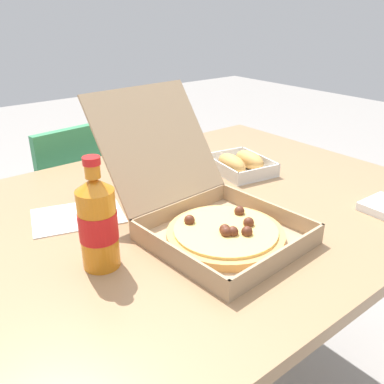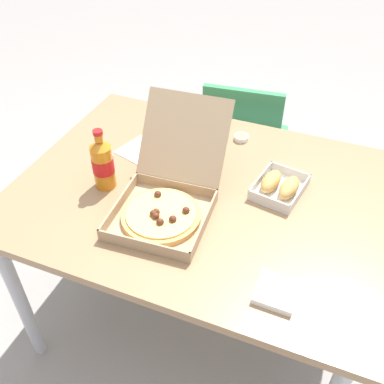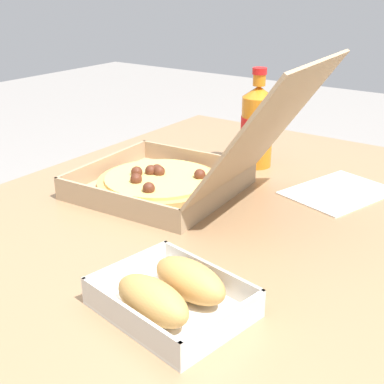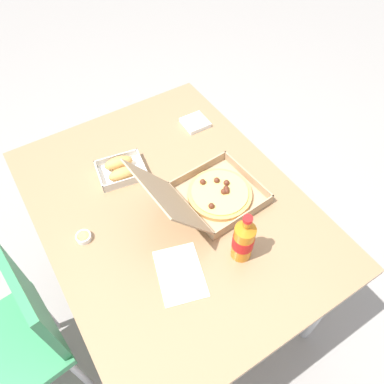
% 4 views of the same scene
% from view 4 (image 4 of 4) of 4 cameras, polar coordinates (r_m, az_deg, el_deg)
% --- Properties ---
extents(ground_plane, '(10.00, 10.00, 0.00)m').
position_cam_4_polar(ground_plane, '(2.09, -2.34, -14.24)').
color(ground_plane, gray).
extents(dining_table, '(1.26, 0.96, 0.75)m').
position_cam_4_polar(dining_table, '(1.50, -3.16, -3.73)').
color(dining_table, '#997551').
rests_on(dining_table, ground_plane).
extents(chair, '(0.44, 0.44, 0.83)m').
position_cam_4_polar(chair, '(1.63, -25.61, -19.70)').
color(chair, '#338451').
rests_on(chair, ground_plane).
extents(pizza_box_open, '(0.32, 0.48, 0.29)m').
position_cam_4_polar(pizza_box_open, '(1.41, 3.05, -0.37)').
color(pizza_box_open, tan).
rests_on(pizza_box_open, dining_table).
extents(bread_side_box, '(0.18, 0.21, 0.06)m').
position_cam_4_polar(bread_side_box, '(1.55, -10.93, 3.49)').
color(bread_side_box, white).
rests_on(bread_side_box, dining_table).
extents(cola_bottle, '(0.07, 0.07, 0.22)m').
position_cam_4_polar(cola_bottle, '(1.25, 7.96, -7.35)').
color(cola_bottle, orange).
rests_on(cola_bottle, dining_table).
extents(paper_menu, '(0.24, 0.20, 0.00)m').
position_cam_4_polar(paper_menu, '(1.28, -1.86, -12.47)').
color(paper_menu, white).
rests_on(paper_menu, dining_table).
extents(napkin_pile, '(0.11, 0.11, 0.02)m').
position_cam_4_polar(napkin_pile, '(1.75, 0.50, 10.68)').
color(napkin_pile, white).
rests_on(napkin_pile, dining_table).
extents(dipping_sauce_cup, '(0.06, 0.06, 0.02)m').
position_cam_4_polar(dipping_sauce_cup, '(1.40, -16.43, -6.68)').
color(dipping_sauce_cup, white).
rests_on(dipping_sauce_cup, dining_table).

